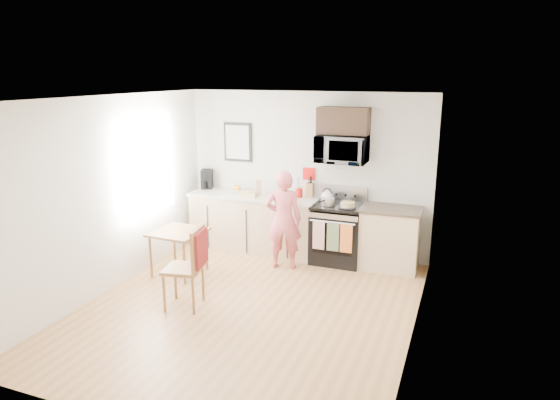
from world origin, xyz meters
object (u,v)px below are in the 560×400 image
at_px(microwave, 342,149).
at_px(cake, 348,205).
at_px(dining_table, 178,236).
at_px(person, 283,220).
at_px(chair, 194,257).
at_px(range, 338,235).

bearing_deg(microwave, cake, -55.03).
distance_m(dining_table, cake, 2.53).
xyz_separation_m(microwave, cake, (0.17, -0.25, -0.79)).
bearing_deg(dining_table, person, 30.20).
relative_size(microwave, chair, 0.72).
relative_size(microwave, cake, 2.93).
bearing_deg(range, dining_table, -147.43).
height_order(range, cake, range).
bearing_deg(range, chair, -119.99).
bearing_deg(chair, microwave, 50.07).
xyz_separation_m(microwave, person, (-0.70, -0.63, -1.01)).
height_order(person, cake, person).
xyz_separation_m(person, cake, (0.88, 0.38, 0.21)).
relative_size(dining_table, chair, 0.67).
bearing_deg(dining_table, cake, 27.71).
bearing_deg(range, microwave, 90.06).
bearing_deg(cake, microwave, 124.97).
bearing_deg(dining_table, range, 32.57).
distance_m(range, chair, 2.53).
distance_m(range, microwave, 1.33).
bearing_deg(microwave, range, -89.94).
bearing_deg(cake, person, -156.31).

